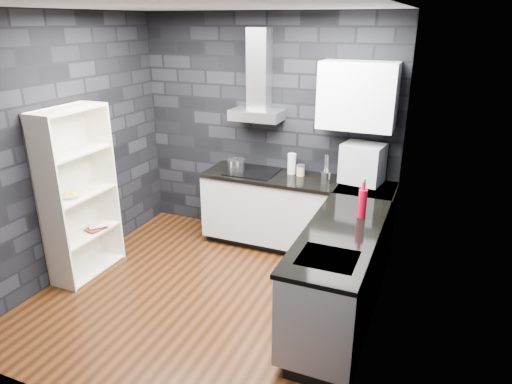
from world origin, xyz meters
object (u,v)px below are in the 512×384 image
Objects in this scene: storage_jar at (301,171)px; bookshelf at (79,194)px; red_bottle at (362,204)px; glass_vase at (292,164)px; utensil_crock at (326,177)px; pot at (236,165)px; fruit_bowl at (71,194)px; appliance_garage at (363,163)px.

storage_jar is 2.44m from bookshelf.
red_bottle is 0.15× the size of bookshelf.
utensil_crock is (0.45, -0.16, -0.06)m from glass_vase.
pot is 0.84× the size of fruit_bowl.
bookshelf is (-1.18, -1.34, -0.07)m from pot.
bookshelf is at bearing -142.64° from storage_jar.
red_bottle is (0.88, -0.93, 0.08)m from storage_jar.
pot is 1.59× the size of utensil_crock.
appliance_garage is at bearing 6.25° from pot.
bookshelf is (-1.94, -1.48, -0.06)m from storage_jar.
bookshelf is at bearing -149.36° from utensil_crock.
glass_vase is 0.14m from storage_jar.
bookshelf reaches higher than pot.
red_bottle reaches higher than fruit_bowl.
pot is at bearing 67.39° from bookshelf.
pot is at bearing 154.22° from red_bottle.
glass_vase is 0.13× the size of bookshelf.
pot is 0.84× the size of glass_vase.
storage_jar is at bearing 56.04° from bookshelf.
bookshelf reaches higher than fruit_bowl.
pot is 1.82m from red_bottle.
red_bottle is (1.64, -0.79, 0.06)m from pot.
storage_jar is at bearing 39.20° from fruit_bowl.
bookshelf reaches higher than glass_vase.
pot is 0.47× the size of appliance_garage.
red_bottle is at bearing -43.89° from glass_vase.
utensil_crock is at bearing -19.71° from glass_vase.
appliance_garage is 1.79× the size of fruit_bowl.
glass_vase is 1.00× the size of fruit_bowl.
glass_vase is 2.13× the size of storage_jar.
utensil_crock is at bearing -22.04° from storage_jar.
red_bottle is (0.99, -0.96, 0.01)m from glass_vase.
pot is 1.86m from fruit_bowl.
red_bottle is (0.54, -0.79, 0.07)m from utensil_crock.
appliance_garage is at bearing 31.27° from fruit_bowl.
utensil_crock is at bearing 32.49° from fruit_bowl.
appliance_garage is (0.37, 0.15, 0.16)m from utensil_crock.
glass_vase is 2.43m from fruit_bowl.
fruit_bowl is (-2.63, -1.60, -0.19)m from appliance_garage.
utensil_crock reaches higher than fruit_bowl.
pot reaches higher than fruit_bowl.
glass_vase is 0.48m from utensil_crock.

